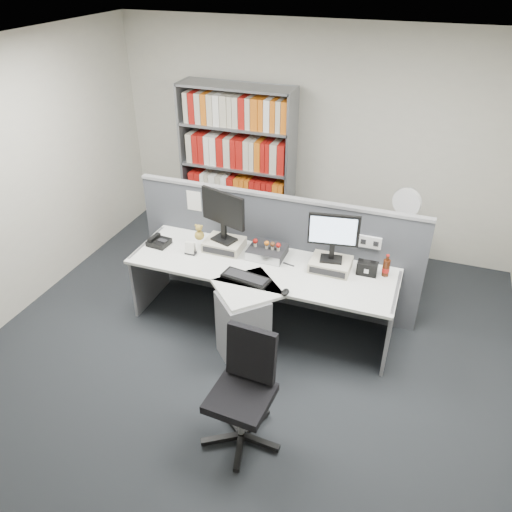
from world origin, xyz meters
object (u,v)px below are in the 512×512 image
at_px(shelving_unit, 238,169).
at_px(keyboard, 246,278).
at_px(filing_cabinet, 397,259).
at_px(mouse, 285,292).
at_px(desk_calendar, 190,249).
at_px(monitor_left, 223,212).
at_px(desk, 254,300).
at_px(monitor_right, 333,234).
at_px(desk_phone, 159,242).
at_px(desk_fan, 406,205).
at_px(office_chair, 245,387).
at_px(speaker, 367,268).
at_px(desktop_pc, 267,252).
at_px(cola_bottle, 386,268).

bearing_deg(shelving_unit, keyboard, -66.18).
bearing_deg(filing_cabinet, mouse, -118.52).
bearing_deg(desk_calendar, keyboard, -18.89).
relative_size(monitor_left, filing_cabinet, 0.76).
xyz_separation_m(desk, monitor_right, (0.64, 0.38, 0.65)).
bearing_deg(mouse, desk_phone, 165.51).
distance_m(mouse, desk_fan, 1.79).
relative_size(monitor_left, office_chair, 0.56).
distance_m(speaker, filing_cabinet, 1.10).
xyz_separation_m(desktop_pc, speaker, (0.99, 0.01, 0.02)).
height_order(monitor_left, shelving_unit, shelving_unit).
height_order(monitor_left, cola_bottle, monitor_left).
bearing_deg(desk_phone, monitor_right, 5.04).
distance_m(desk_phone, cola_bottle, 2.29).
xyz_separation_m(speaker, shelving_unit, (-1.88, 1.43, 0.19)).
height_order(keyboard, office_chair, office_chair).
relative_size(monitor_right, cola_bottle, 2.12).
bearing_deg(shelving_unit, desk, -64.04).
bearing_deg(desk_phone, shelving_unit, 81.80).
bearing_deg(desk_fan, desk, -130.61).
relative_size(desk, speaker, 13.62).
xyz_separation_m(desk, desktop_pc, (-0.01, 0.40, 0.31)).
xyz_separation_m(mouse, desk_calendar, (-1.10, 0.34, 0.03)).
bearing_deg(desk_calendar, cola_bottle, 8.10).
bearing_deg(speaker, keyboard, -155.72).
bearing_deg(shelving_unit, desktop_pc, -58.36).
distance_m(speaker, office_chair, 1.69).
height_order(desk_phone, office_chair, office_chair).
relative_size(desk_calendar, cola_bottle, 0.58).
bearing_deg(monitor_left, desk_fan, 31.43).
height_order(desk, monitor_left, monitor_left).
xyz_separation_m(desk_phone, cola_bottle, (2.28, 0.22, 0.05)).
xyz_separation_m(keyboard, mouse, (0.41, -0.10, 0.01)).
xyz_separation_m(mouse, speaker, (0.62, 0.57, 0.04)).
height_order(monitor_right, desk_calendar, monitor_right).
bearing_deg(desktop_pc, desk_calendar, -163.08).
height_order(desk, desk_calendar, desk_calendar).
bearing_deg(speaker, desk, -157.09).
xyz_separation_m(mouse, cola_bottle, (0.79, 0.60, 0.06)).
bearing_deg(keyboard, monitor_right, 32.18).
xyz_separation_m(desk_calendar, filing_cabinet, (1.94, 1.22, -0.42)).
height_order(mouse, speaker, speaker).
bearing_deg(office_chair, monitor_left, 117.95).
bearing_deg(monitor_left, desk, -39.69).
xyz_separation_m(desktop_pc, desk_fan, (1.21, 1.00, 0.26)).
relative_size(filing_cabinet, office_chair, 0.74).
distance_m(monitor_left, office_chair, 1.82).
xyz_separation_m(desk, speaker, (0.98, 0.41, 0.33)).
relative_size(cola_bottle, filing_cabinet, 0.32).
distance_m(desk, keyboard, 0.29).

